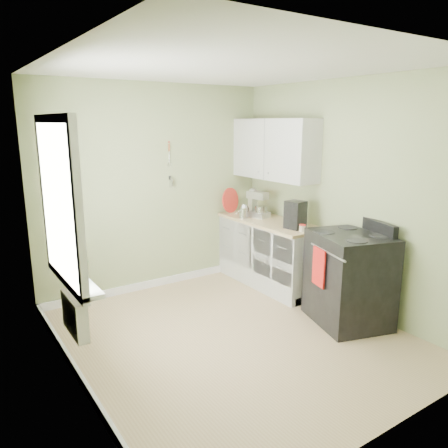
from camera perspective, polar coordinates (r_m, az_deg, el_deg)
floor at (r=4.75m, az=1.29°, el=-14.61°), size 3.20×3.60×0.02m
ceiling at (r=4.23m, az=1.50°, el=20.01°), size 3.20×3.60×0.02m
wall_back at (r=5.84m, az=-8.94°, el=4.60°), size 3.20×0.02×2.70m
wall_left at (r=3.63m, az=-19.86°, el=-1.27°), size 0.02×3.60×2.70m
wall_right at (r=5.37m, az=15.60°, el=3.52°), size 0.02×3.60×2.70m
base_cabinets at (r=6.06m, az=5.95°, el=-3.89°), size 0.60×1.60×0.87m
countertop at (r=5.93m, az=5.98°, el=0.30°), size 0.64×1.60×0.04m
upper_cabinets at (r=5.96m, az=6.60°, el=9.68°), size 0.35×1.40×0.80m
window at (r=3.88m, az=-20.81°, el=2.58°), size 0.06×1.14×1.44m
window_sill at (r=4.07m, az=-19.03°, el=-6.61°), size 0.18×1.14×0.04m
radiator at (r=4.13m, az=-18.91°, el=-11.20°), size 0.12×0.50×0.35m
wall_utensils at (r=5.87m, az=-7.11°, el=6.82°), size 0.02×0.14×0.58m
stove at (r=5.07m, az=16.03°, el=-6.77°), size 0.96×1.01×1.15m
stand_mixer at (r=6.09m, az=4.38°, el=2.48°), size 0.26×0.35×0.40m
kettle at (r=6.00m, az=2.56°, el=1.67°), size 0.19×0.11×0.20m
coffee_maker at (r=5.48m, az=9.27°, el=1.10°), size 0.23×0.25×0.35m
red_tray at (r=6.37m, az=0.85°, el=3.12°), size 0.37×0.17×0.37m
jar at (r=5.37m, az=10.19°, el=-0.51°), size 0.08×0.08×0.09m
plant_a at (r=3.78m, az=-18.03°, el=-5.38°), size 0.16×0.18×0.29m
plant_b at (r=3.89m, az=-18.52°, el=-5.01°), size 0.19×0.20×0.28m
plant_c at (r=4.22m, az=-19.88°, el=-3.39°), size 0.23×0.23×0.32m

